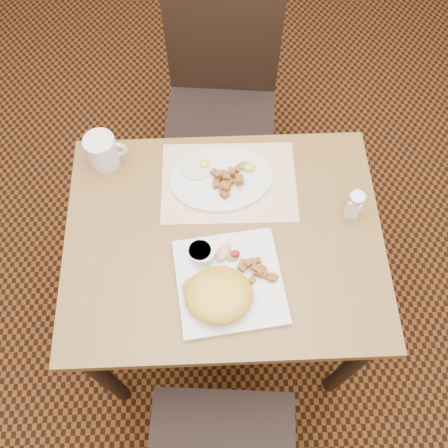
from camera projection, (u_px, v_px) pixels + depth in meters
ground at (224, 315)px, 2.08m from camera, size 8.00×8.00×0.00m
table at (224, 252)px, 1.51m from camera, size 0.90×0.70×0.75m
chair_far at (221, 96)px, 1.91m from camera, size 0.46×0.47×0.97m
placemat at (229, 182)px, 1.49m from camera, size 0.40×0.29×0.00m
plate_square at (230, 282)px, 1.34m from camera, size 0.31×0.31×0.02m
plate_oval at (221, 179)px, 1.48m from camera, size 0.32×0.25×0.02m
hollandaise_mound at (218, 295)px, 1.28m from camera, size 0.19×0.16×0.07m
ramekin at (202, 252)px, 1.34m from camera, size 0.07×0.07×0.04m
garnish_sq at (228, 254)px, 1.36m from camera, size 0.08×0.07×0.03m
fried_egg at (197, 166)px, 1.49m from camera, size 0.10×0.10×0.02m
garnish_ov at (247, 166)px, 1.48m from camera, size 0.06×0.04×0.02m
salt_shaker at (354, 205)px, 1.40m from camera, size 0.05×0.05×0.10m
coffee_mug at (103, 151)px, 1.48m from camera, size 0.12×0.09×0.10m
home_fries_sq at (258, 270)px, 1.33m from camera, size 0.11×0.08×0.03m
home_fries_ov at (226, 180)px, 1.45m from camera, size 0.09×0.10×0.04m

